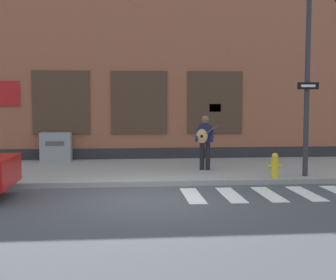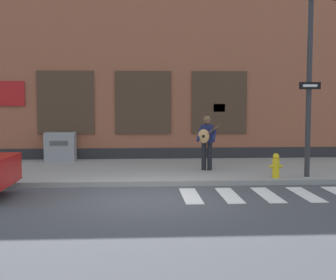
{
  "view_description": "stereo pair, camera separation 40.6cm",
  "coord_description": "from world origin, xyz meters",
  "px_view_note": "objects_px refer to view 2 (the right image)",
  "views": [
    {
      "loc": [
        -0.56,
        -10.88,
        2.32
      ],
      "look_at": [
        0.64,
        1.91,
        1.25
      ],
      "focal_mm": 50.0,
      "sensor_mm": 36.0,
      "label": 1
    },
    {
      "loc": [
        -0.16,
        -10.91,
        2.32
      ],
      "look_at": [
        0.64,
        1.91,
        1.25
      ],
      "focal_mm": 50.0,
      "sensor_mm": 36.0,
      "label": 2
    }
  ],
  "objects_px": {
    "busker": "(206,139)",
    "utility_box": "(60,147)",
    "traffic_light": "(321,43)",
    "fire_hydrant": "(276,166)"
  },
  "relations": [
    {
      "from": "traffic_light",
      "to": "busker",
      "type": "bearing_deg",
      "value": 135.02
    },
    {
      "from": "traffic_light",
      "to": "fire_hydrant",
      "type": "height_order",
      "value": "traffic_light"
    },
    {
      "from": "busker",
      "to": "utility_box",
      "type": "height_order",
      "value": "busker"
    },
    {
      "from": "busker",
      "to": "traffic_light",
      "type": "xyz_separation_m",
      "value": [
        2.57,
        -2.57,
        2.69
      ]
    },
    {
      "from": "utility_box",
      "to": "fire_hydrant",
      "type": "height_order",
      "value": "utility_box"
    },
    {
      "from": "traffic_light",
      "to": "utility_box",
      "type": "distance_m",
      "value": 9.68
    },
    {
      "from": "busker",
      "to": "utility_box",
      "type": "xyz_separation_m",
      "value": [
        -4.96,
        2.63,
        -0.45
      ]
    },
    {
      "from": "busker",
      "to": "utility_box",
      "type": "relative_size",
      "value": 1.57
    },
    {
      "from": "busker",
      "to": "utility_box",
      "type": "bearing_deg",
      "value": 152.01
    },
    {
      "from": "fire_hydrant",
      "to": "busker",
      "type": "bearing_deg",
      "value": 137.82
    }
  ]
}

